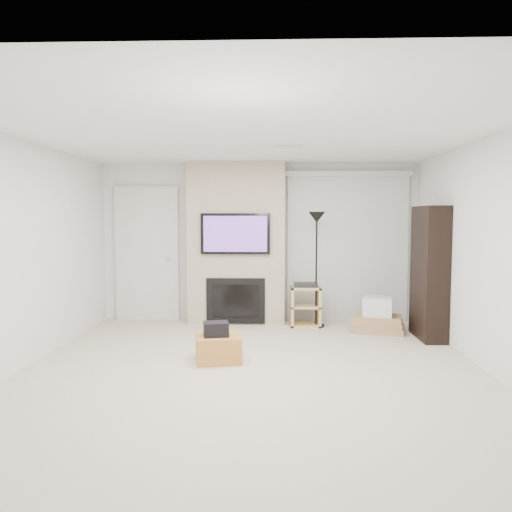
{
  "coord_description": "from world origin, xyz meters",
  "views": [
    {
      "loc": [
        0.21,
        -5.22,
        1.65
      ],
      "look_at": [
        0.0,
        1.2,
        1.15
      ],
      "focal_mm": 35.0,
      "sensor_mm": 36.0,
      "label": 1
    }
  ],
  "objects_px": {
    "box_stack": "(378,318)",
    "bookshelf": "(429,273)",
    "ottoman": "(218,348)",
    "av_stand": "(306,303)",
    "floor_lamp": "(317,236)"
  },
  "relations": [
    {
      "from": "ottoman",
      "to": "box_stack",
      "type": "bearing_deg",
      "value": 36.29
    },
    {
      "from": "floor_lamp",
      "to": "box_stack",
      "type": "xyz_separation_m",
      "value": [
        0.87,
        -0.29,
        -1.18
      ]
    },
    {
      "from": "av_stand",
      "to": "box_stack",
      "type": "relative_size",
      "value": 0.77
    },
    {
      "from": "ottoman",
      "to": "av_stand",
      "type": "bearing_deg",
      "value": 59.31
    },
    {
      "from": "av_stand",
      "to": "box_stack",
      "type": "bearing_deg",
      "value": -17.25
    },
    {
      "from": "ottoman",
      "to": "av_stand",
      "type": "height_order",
      "value": "av_stand"
    },
    {
      "from": "av_stand",
      "to": "bookshelf",
      "type": "bearing_deg",
      "value": -23.86
    },
    {
      "from": "box_stack",
      "to": "bookshelf",
      "type": "bearing_deg",
      "value": -33.72
    },
    {
      "from": "ottoman",
      "to": "av_stand",
      "type": "relative_size",
      "value": 0.76
    },
    {
      "from": "floor_lamp",
      "to": "box_stack",
      "type": "height_order",
      "value": "floor_lamp"
    },
    {
      "from": "box_stack",
      "to": "bookshelf",
      "type": "distance_m",
      "value": 1.01
    },
    {
      "from": "ottoman",
      "to": "box_stack",
      "type": "distance_m",
      "value": 2.66
    },
    {
      "from": "floor_lamp",
      "to": "av_stand",
      "type": "xyz_separation_m",
      "value": [
        -0.16,
        0.03,
        -1.02
      ]
    },
    {
      "from": "box_stack",
      "to": "bookshelf",
      "type": "xyz_separation_m",
      "value": [
        0.6,
        -0.4,
        0.71
      ]
    },
    {
      "from": "ottoman",
      "to": "floor_lamp",
      "type": "xyz_separation_m",
      "value": [
        1.28,
        1.86,
        1.21
      ]
    }
  ]
}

